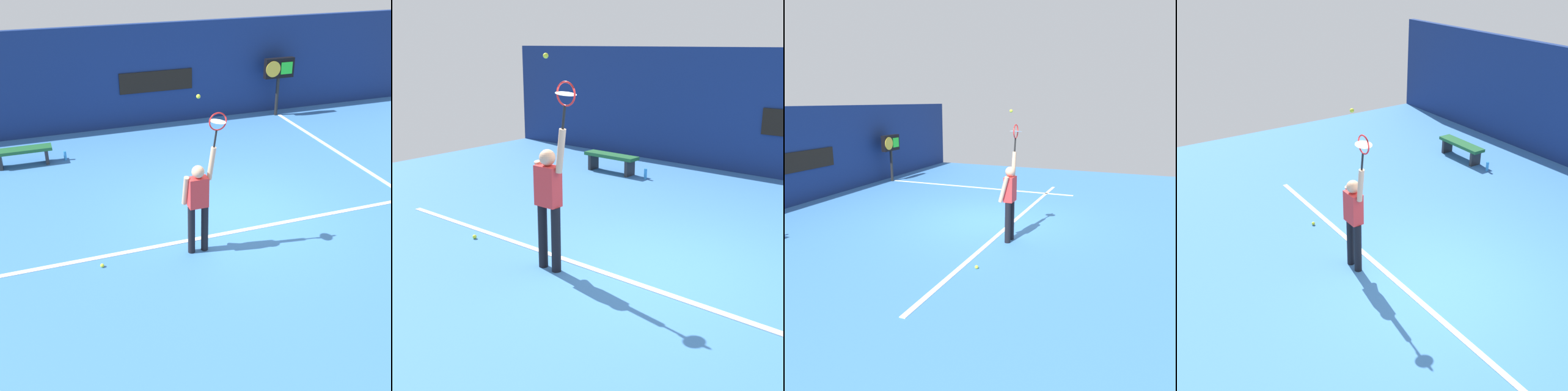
% 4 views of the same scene
% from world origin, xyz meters
% --- Properties ---
extents(ground_plane, '(18.00, 18.00, 0.00)m').
position_xyz_m(ground_plane, '(0.00, 0.00, 0.00)').
color(ground_plane, '#3870B2').
extents(court_baseline, '(10.00, 0.10, 0.01)m').
position_xyz_m(court_baseline, '(0.00, -0.59, 0.01)').
color(court_baseline, white).
rests_on(court_baseline, ground_plane).
extents(tennis_player, '(0.57, 0.31, 1.99)m').
position_xyz_m(tennis_player, '(-1.18, -0.95, 1.01)').
color(tennis_player, black).
rests_on(tennis_player, ground_plane).
extents(tennis_racket, '(0.35, 0.27, 0.62)m').
position_xyz_m(tennis_racket, '(-0.85, -0.96, 2.39)').
color(tennis_racket, black).
extents(tennis_ball, '(0.07, 0.07, 0.07)m').
position_xyz_m(tennis_ball, '(-1.18, -0.95, 2.87)').
color(tennis_ball, '#CCE033').
extents(court_bench, '(1.40, 0.36, 0.45)m').
position_xyz_m(court_bench, '(-3.98, 4.07, 0.34)').
color(court_bench, '#1E592D').
rests_on(court_bench, ground_plane).
extents(water_bottle, '(0.07, 0.07, 0.24)m').
position_xyz_m(water_bottle, '(-2.98, 4.07, 0.12)').
color(water_bottle, '#338CD8').
rests_on(water_bottle, ground_plane).
extents(spare_ball, '(0.07, 0.07, 0.07)m').
position_xyz_m(spare_ball, '(-2.92, -0.89, 0.03)').
color(spare_ball, '#CCE033').
rests_on(spare_ball, ground_plane).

